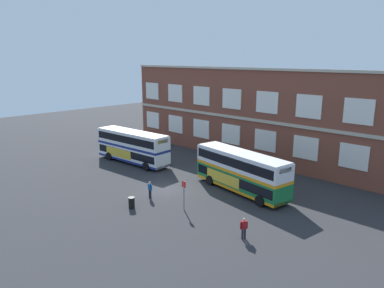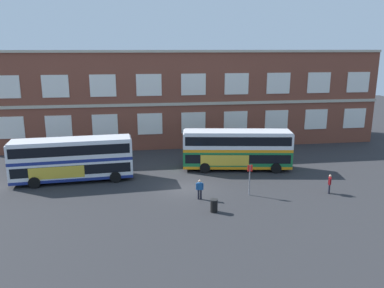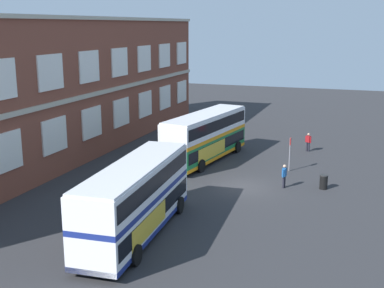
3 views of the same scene
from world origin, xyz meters
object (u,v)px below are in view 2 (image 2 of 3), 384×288
object	(u,v)px
double_decker_middle	(237,149)
bus_stand_flag	(250,177)
double_decker_near	(72,159)
station_litter_bin	(214,206)
second_passenger	(330,183)
waiting_passenger	(200,189)

from	to	relation	value
double_decker_middle	bus_stand_flag	bearing A→B (deg)	-96.20
double_decker_middle	bus_stand_flag	distance (m)	7.32
double_decker_near	station_litter_bin	xyz separation A→B (m)	(11.71, -8.94, -1.63)
double_decker_middle	second_passenger	bearing A→B (deg)	-51.80
second_passenger	station_litter_bin	bearing A→B (deg)	-167.36
waiting_passenger	second_passenger	size ratio (longest dim) A/B	1.00
double_decker_near	bus_stand_flag	xyz separation A→B (m)	(15.38, -5.95, -0.51)
second_passenger	station_litter_bin	xyz separation A→B (m)	(-10.64, -2.39, -0.41)
double_decker_middle	double_decker_near	bearing A→B (deg)	-175.36
second_passenger	bus_stand_flag	bearing A→B (deg)	175.04
double_decker_middle	bus_stand_flag	size ratio (longest dim) A/B	4.17
station_litter_bin	double_decker_middle	bearing A→B (deg)	66.50
double_decker_middle	second_passenger	xyz separation A→B (m)	(6.19, -7.86, -1.22)
double_decker_near	waiting_passenger	distance (m)	12.75
double_decker_near	double_decker_middle	world-z (taller)	same
waiting_passenger	bus_stand_flag	size ratio (longest dim) A/B	0.63
double_decker_near	waiting_passenger	xyz separation A→B (m)	(11.05, -6.25, -1.22)
second_passenger	double_decker_middle	bearing A→B (deg)	128.20
second_passenger	bus_stand_flag	world-z (taller)	bus_stand_flag
double_decker_near	waiting_passenger	bearing A→B (deg)	-29.51
second_passenger	double_decker_near	bearing A→B (deg)	163.67
waiting_passenger	second_passenger	world-z (taller)	same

